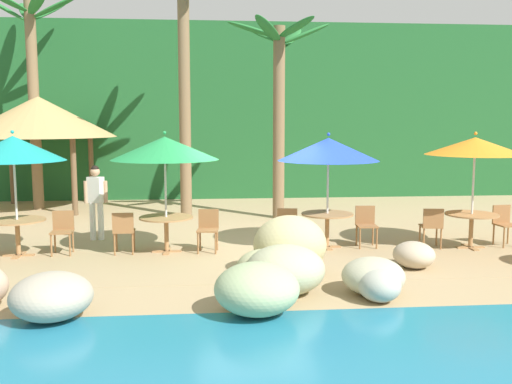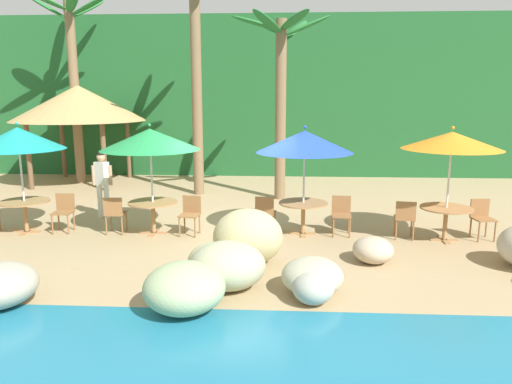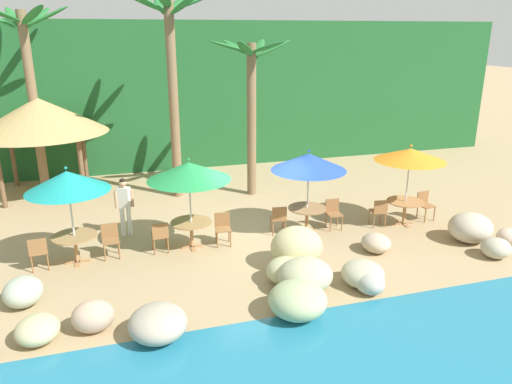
# 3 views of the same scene
# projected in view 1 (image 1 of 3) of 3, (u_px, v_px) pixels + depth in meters

# --- Properties ---
(ground_plane) EXTENTS (120.00, 120.00, 0.00)m
(ground_plane) POSITION_uv_depth(u_px,v_px,m) (255.00, 249.00, 12.09)
(ground_plane) COLOR tan
(terrace_deck) EXTENTS (18.00, 5.20, 0.01)m
(terrace_deck) POSITION_uv_depth(u_px,v_px,m) (255.00, 249.00, 12.09)
(terrace_deck) COLOR tan
(terrace_deck) RESTS_ON ground
(foliage_backdrop) EXTENTS (28.00, 2.40, 6.00)m
(foliage_backdrop) POSITION_uv_depth(u_px,v_px,m) (233.00, 112.00, 20.61)
(foliage_backdrop) COLOR #1E5628
(foliage_backdrop) RESTS_ON ground
(rock_seawall) EXTENTS (14.98, 3.29, 1.05)m
(rock_seawall) POSITION_uv_depth(u_px,v_px,m) (302.00, 267.00, 9.21)
(rock_seawall) COLOR #BAB583
(rock_seawall) RESTS_ON ground
(umbrella_teal) EXTENTS (2.00, 2.00, 2.51)m
(umbrella_teal) POSITION_uv_depth(u_px,v_px,m) (13.00, 149.00, 11.18)
(umbrella_teal) COLOR silver
(umbrella_teal) RESTS_ON ground
(dining_table_teal) EXTENTS (1.10, 1.10, 0.74)m
(dining_table_teal) POSITION_uv_depth(u_px,v_px,m) (17.00, 226.00, 11.37)
(dining_table_teal) COLOR #A37547
(dining_table_teal) RESTS_ON ground
(chair_teal_seaward) EXTENTS (0.44, 0.45, 0.87)m
(chair_teal_seaward) POSITION_uv_depth(u_px,v_px,m) (63.00, 229.00, 11.59)
(chair_teal_seaward) COLOR olive
(chair_teal_seaward) RESTS_ON ground
(umbrella_green) EXTENTS (2.18, 2.18, 2.49)m
(umbrella_green) POSITION_uv_depth(u_px,v_px,m) (165.00, 148.00, 11.52)
(umbrella_green) COLOR silver
(umbrella_green) RESTS_ON ground
(dining_table_green) EXTENTS (1.10, 1.10, 0.74)m
(dining_table_green) POSITION_uv_depth(u_px,v_px,m) (166.00, 223.00, 11.71)
(dining_table_green) COLOR #A37547
(dining_table_green) RESTS_ON ground
(chair_green_seaward) EXTENTS (0.47, 0.47, 0.87)m
(chair_green_seaward) POSITION_uv_depth(u_px,v_px,m) (208.00, 227.00, 11.79)
(chair_green_seaward) COLOR olive
(chair_green_seaward) RESTS_ON ground
(chair_green_inland) EXTENTS (0.44, 0.44, 0.87)m
(chair_green_inland) POSITION_uv_depth(u_px,v_px,m) (124.00, 229.00, 11.53)
(chair_green_inland) COLOR olive
(chair_green_inland) RESTS_ON ground
(umbrella_blue) EXTENTS (2.13, 2.13, 2.45)m
(umbrella_blue) POSITION_uv_depth(u_px,v_px,m) (328.00, 149.00, 11.95)
(umbrella_blue) COLOR silver
(umbrella_blue) RESTS_ON ground
(dining_table_blue) EXTENTS (1.10, 1.10, 0.74)m
(dining_table_blue) POSITION_uv_depth(u_px,v_px,m) (327.00, 219.00, 12.13)
(dining_table_blue) COLOR #A37547
(dining_table_blue) RESTS_ON ground
(chair_blue_seaward) EXTENTS (0.45, 0.45, 0.87)m
(chair_blue_seaward) POSITION_uv_depth(u_px,v_px,m) (366.00, 223.00, 12.26)
(chair_blue_seaward) COLOR olive
(chair_blue_seaward) RESTS_ON ground
(chair_blue_inland) EXTENTS (0.48, 0.48, 0.87)m
(chair_blue_inland) POSITION_uv_depth(u_px,v_px,m) (287.00, 224.00, 12.10)
(chair_blue_inland) COLOR olive
(chair_blue_inland) RESTS_ON ground
(umbrella_orange) EXTENTS (2.05, 2.05, 2.47)m
(umbrella_orange) POSITION_uv_depth(u_px,v_px,m) (475.00, 146.00, 11.89)
(umbrella_orange) COLOR silver
(umbrella_orange) RESTS_ON ground
(dining_table_orange) EXTENTS (1.10, 1.10, 0.74)m
(dining_table_orange) POSITION_uv_depth(u_px,v_px,m) (472.00, 220.00, 12.09)
(dining_table_orange) COLOR #A37547
(dining_table_orange) RESTS_ON ground
(chair_orange_seaward) EXTENTS (0.47, 0.48, 0.87)m
(chair_orange_seaward) POSITION_uv_depth(u_px,v_px,m) (504.00, 222.00, 12.37)
(chair_orange_seaward) COLOR olive
(chair_orange_seaward) RESTS_ON ground
(chair_orange_inland) EXTENTS (0.47, 0.48, 0.87)m
(chair_orange_inland) POSITION_uv_depth(u_px,v_px,m) (432.00, 225.00, 12.05)
(chair_orange_inland) COLOR olive
(chair_orange_inland) RESTS_ON ground
(palm_tree_nearest) EXTENTS (2.98, 2.79, 6.41)m
(palm_tree_nearest) POSITION_uv_depth(u_px,v_px,m) (32.00, 68.00, 17.00)
(palm_tree_nearest) COLOR brown
(palm_tree_nearest) RESTS_ON ground
(palm_tree_second) EXTENTS (2.87, 2.87, 6.77)m
(palm_tree_second) POSITION_uv_depth(u_px,v_px,m) (184.00, 53.00, 15.66)
(palm_tree_second) COLOR brown
(palm_tree_second) RESTS_ON ground
(palm_tree_third) EXTENTS (2.84, 2.67, 5.36)m
(palm_tree_third) POSITION_uv_depth(u_px,v_px,m) (279.00, 87.00, 15.47)
(palm_tree_third) COLOR brown
(palm_tree_third) RESTS_ON ground
(palapa_hut) EXTENTS (4.58, 4.58, 3.42)m
(palapa_hut) POSITION_uv_depth(u_px,v_px,m) (38.00, 117.00, 17.14)
(palapa_hut) COLOR brown
(palapa_hut) RESTS_ON ground
(waiter_in_white) EXTENTS (0.52, 0.33, 1.70)m
(waiter_in_white) POSITION_uv_depth(u_px,v_px,m) (96.00, 197.00, 12.85)
(waiter_in_white) COLOR white
(waiter_in_white) RESTS_ON ground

